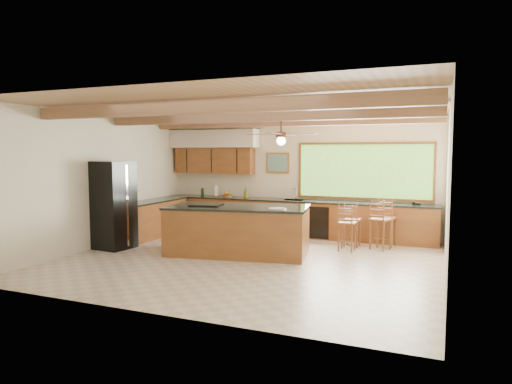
% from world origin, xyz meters
% --- Properties ---
extents(ground, '(7.20, 7.20, 0.00)m').
position_xyz_m(ground, '(0.00, 0.00, 0.00)').
color(ground, beige).
rests_on(ground, ground).
extents(room_shell, '(7.27, 6.54, 3.02)m').
position_xyz_m(room_shell, '(-0.17, 0.65, 2.21)').
color(room_shell, silver).
rests_on(room_shell, ground).
extents(counter_run, '(7.12, 3.10, 1.22)m').
position_xyz_m(counter_run, '(-0.82, 2.52, 0.46)').
color(counter_run, brown).
rests_on(counter_run, ground).
extents(island, '(3.10, 1.85, 1.03)m').
position_xyz_m(island, '(-0.43, 0.43, 0.51)').
color(island, brown).
rests_on(island, ground).
extents(refrigerator, '(0.83, 0.81, 1.94)m').
position_xyz_m(refrigerator, '(-3.22, -0.10, 0.97)').
color(refrigerator, black).
rests_on(refrigerator, ground).
extents(bar_stool_a, '(0.38, 0.38, 1.02)m').
position_xyz_m(bar_stool_a, '(1.64, 2.08, 0.60)').
color(bar_stool_a, brown).
rests_on(bar_stool_a, ground).
extents(bar_stool_b, '(0.38, 0.38, 1.02)m').
position_xyz_m(bar_stool_b, '(1.63, 1.55, 0.60)').
color(bar_stool_b, brown).
rests_on(bar_stool_b, ground).
extents(bar_stool_c, '(0.52, 0.52, 1.11)m').
position_xyz_m(bar_stool_c, '(2.29, 1.93, 0.66)').
color(bar_stool_c, brown).
rests_on(bar_stool_c, ground).
extents(bar_stool_d, '(0.46, 0.46, 1.10)m').
position_xyz_m(bar_stool_d, '(2.37, 2.39, 0.65)').
color(bar_stool_d, brown).
rests_on(bar_stool_d, ground).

